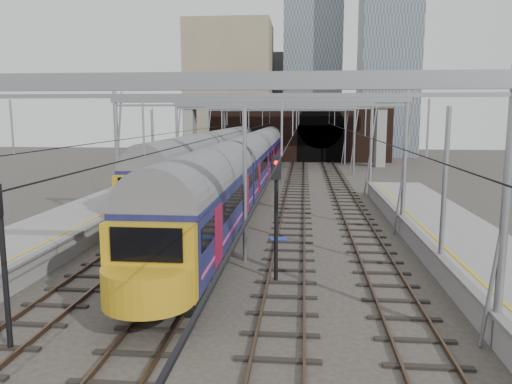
# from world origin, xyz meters

# --- Properties ---
(ground) EXTENTS (160.00, 160.00, 0.00)m
(ground) POSITION_xyz_m (0.00, 0.00, 0.00)
(ground) COLOR #38332D
(ground) RESTS_ON ground
(platform_left) EXTENTS (4.32, 55.00, 1.12)m
(platform_left) POSITION_xyz_m (-10.18, 2.50, 0.55)
(platform_left) COLOR gray
(platform_left) RESTS_ON ground
(platform_right) EXTENTS (4.32, 47.00, 1.12)m
(platform_right) POSITION_xyz_m (10.18, -1.50, 0.55)
(platform_right) COLOR gray
(platform_right) RESTS_ON ground
(tracks) EXTENTS (14.40, 80.00, 0.22)m
(tracks) POSITION_xyz_m (0.00, 15.00, 0.02)
(tracks) COLOR #4C3828
(tracks) RESTS_ON ground
(overhead_line) EXTENTS (16.80, 80.00, 8.00)m
(overhead_line) POSITION_xyz_m (0.00, 21.49, 6.57)
(overhead_line) COLOR gray
(overhead_line) RESTS_ON ground
(retaining_wall) EXTENTS (28.00, 2.75, 9.00)m
(retaining_wall) POSITION_xyz_m (1.40, 51.93, 4.33)
(retaining_wall) COLOR #321D16
(retaining_wall) RESTS_ON ground
(overbridge) EXTENTS (28.00, 3.00, 9.25)m
(overbridge) POSITION_xyz_m (0.00, 46.00, 7.27)
(overbridge) COLOR gray
(overbridge) RESTS_ON ground
(city_skyline) EXTENTS (37.50, 27.50, 60.00)m
(city_skyline) POSITION_xyz_m (2.73, 70.48, 17.09)
(city_skyline) COLOR tan
(city_skyline) RESTS_ON ground
(train_main) EXTENTS (2.99, 69.00, 5.07)m
(train_main) POSITION_xyz_m (-2.00, 28.42, 2.60)
(train_main) COLOR black
(train_main) RESTS_ON ground
(train_second) EXTENTS (3.04, 52.60, 5.14)m
(train_second) POSITION_xyz_m (-6.00, 31.49, 2.63)
(train_second) COLOR black
(train_second) RESTS_ON ground
(signal_near_left) EXTENTS (0.35, 0.47, 4.82)m
(signal_near_left) POSITION_xyz_m (-5.67, -7.48, 3.05)
(signal_near_left) COLOR black
(signal_near_left) RESTS_ON ground
(signal_near_centre) EXTENTS (0.40, 0.47, 5.08)m
(signal_near_centre) POSITION_xyz_m (1.57, -0.64, 3.19)
(signal_near_centre) COLOR black
(signal_near_centre) RESTS_ON ground
(equip_cover_a) EXTENTS (0.90, 0.76, 0.09)m
(equip_cover_a) POSITION_xyz_m (-1.98, 0.12, 0.04)
(equip_cover_a) COLOR #183FB4
(equip_cover_a) RESTS_ON ground
(equip_cover_b) EXTENTS (1.10, 0.95, 0.11)m
(equip_cover_b) POSITION_xyz_m (-1.86, 11.74, 0.05)
(equip_cover_b) COLOR #183FB4
(equip_cover_b) RESTS_ON ground
(equip_cover_c) EXTENTS (0.96, 0.75, 0.10)m
(equip_cover_c) POSITION_xyz_m (1.34, 5.90, 0.05)
(equip_cover_c) COLOR #183FB4
(equip_cover_c) RESTS_ON ground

